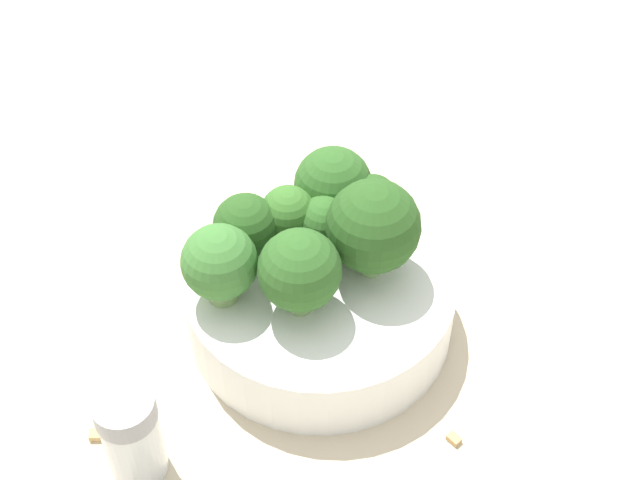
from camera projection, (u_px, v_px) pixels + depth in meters
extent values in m
plane|color=beige|center=(320.00, 323.00, 0.60)|extent=(3.00, 3.00, 0.00)
cylinder|color=white|center=(320.00, 301.00, 0.58)|extent=(0.17, 0.17, 0.05)
cylinder|color=#7A9E5B|center=(300.00, 294.00, 0.54)|extent=(0.02, 0.02, 0.03)
sphere|color=#2D5B23|center=(300.00, 270.00, 0.52)|extent=(0.05, 0.05, 0.05)
cylinder|color=#84AD66|center=(372.00, 254.00, 0.56)|extent=(0.02, 0.02, 0.03)
sphere|color=#28511E|center=(373.00, 226.00, 0.54)|extent=(0.06, 0.06, 0.06)
cylinder|color=#8EB770|center=(371.00, 219.00, 0.59)|extent=(0.02, 0.02, 0.02)
sphere|color=#28511E|center=(373.00, 200.00, 0.57)|extent=(0.03, 0.03, 0.03)
cylinder|color=#7A9E5B|center=(324.00, 241.00, 0.57)|extent=(0.02, 0.02, 0.02)
sphere|color=#2D5B23|center=(324.00, 223.00, 0.56)|extent=(0.04, 0.04, 0.04)
cylinder|color=#7A9E5B|center=(288.00, 234.00, 0.57)|extent=(0.02, 0.02, 0.03)
sphere|color=#386B28|center=(288.00, 213.00, 0.56)|extent=(0.04, 0.04, 0.04)
cylinder|color=#84AD66|center=(333.00, 207.00, 0.59)|extent=(0.03, 0.03, 0.02)
sphere|color=#2D5B23|center=(333.00, 185.00, 0.58)|extent=(0.05, 0.05, 0.05)
cylinder|color=#8EB770|center=(248.00, 246.00, 0.57)|extent=(0.02, 0.02, 0.02)
sphere|color=#28511E|center=(246.00, 226.00, 0.56)|extent=(0.04, 0.04, 0.04)
cylinder|color=#7A9E5B|center=(222.00, 284.00, 0.55)|extent=(0.02, 0.02, 0.02)
sphere|color=#3D7533|center=(219.00, 262.00, 0.53)|extent=(0.05, 0.05, 0.05)
cylinder|color=silver|center=(134.00, 443.00, 0.50)|extent=(0.03, 0.03, 0.05)
cylinder|color=gray|center=(124.00, 409.00, 0.48)|extent=(0.03, 0.03, 0.02)
cube|color=olive|center=(144.00, 404.00, 0.55)|extent=(0.01, 0.01, 0.01)
cube|color=tan|center=(97.00, 433.00, 0.53)|extent=(0.01, 0.01, 0.01)
cube|color=tan|center=(454.00, 437.00, 0.53)|extent=(0.01, 0.01, 0.01)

